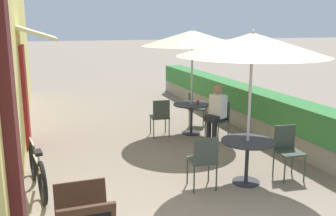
% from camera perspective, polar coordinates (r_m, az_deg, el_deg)
% --- Properties ---
extents(cafe_facade_wall, '(0.98, 10.89, 4.20)m').
position_cam_1_polar(cafe_facade_wall, '(8.74, -22.36, 8.85)').
color(cafe_facade_wall, '#E0CC6B').
rests_on(cafe_facade_wall, ground_plane).
extents(planter_hedge, '(0.60, 9.89, 1.01)m').
position_cam_1_polar(planter_hedge, '(10.17, 9.69, 1.17)').
color(planter_hedge, gray).
rests_on(planter_hedge, ground_plane).
extents(patio_table_near, '(0.85, 0.85, 0.71)m').
position_cam_1_polar(patio_table_near, '(6.15, 11.99, -6.43)').
color(patio_table_near, '#28282D').
rests_on(patio_table_near, ground_plane).
extents(patio_umbrella_near, '(2.31, 2.31, 2.44)m').
position_cam_1_polar(patio_umbrella_near, '(5.83, 12.75, 9.41)').
color(patio_umbrella_near, '#B7B7BC').
rests_on(patio_umbrella_near, ground_plane).
extents(cafe_chair_near_left, '(0.43, 0.43, 0.87)m').
position_cam_1_polar(cafe_chair_near_left, '(6.57, 17.74, -5.72)').
color(cafe_chair_near_left, '#384238').
rests_on(cafe_chair_near_left, ground_plane).
extents(cafe_chair_near_right, '(0.43, 0.43, 0.87)m').
position_cam_1_polar(cafe_chair_near_right, '(5.81, 5.44, -7.57)').
color(cafe_chair_near_right, '#384238').
rests_on(cafe_chair_near_right, ground_plane).
extents(patio_table_mid, '(0.85, 0.85, 0.71)m').
position_cam_1_polar(patio_table_mid, '(8.75, 3.58, -0.50)').
color(patio_table_mid, '#28282D').
rests_on(patio_table_mid, ground_plane).
extents(patio_umbrella_mid, '(2.31, 2.31, 2.44)m').
position_cam_1_polar(patio_umbrella_mid, '(8.53, 3.74, 10.58)').
color(patio_umbrella_mid, '#B7B7BC').
rests_on(patio_umbrella_mid, ground_plane).
extents(cafe_chair_mid_left, '(0.43, 0.43, 0.87)m').
position_cam_1_polar(cafe_chair_mid_left, '(8.49, -1.18, -1.04)').
color(cafe_chair_mid_left, '#384238').
rests_on(cafe_chair_mid_left, ground_plane).
extents(cafe_chair_mid_right, '(0.53, 0.53, 0.87)m').
position_cam_1_polar(cafe_chair_mid_right, '(8.34, 7.81, -1.41)').
color(cafe_chair_mid_right, '#384238').
rests_on(cafe_chair_mid_right, ground_plane).
extents(seated_patron_mid_right, '(0.50, 0.46, 1.25)m').
position_cam_1_polar(seated_patron_mid_right, '(8.21, 7.37, -0.39)').
color(seated_patron_mid_right, '#23232D').
rests_on(seated_patron_mid_right, ground_plane).
extents(cafe_chair_mid_back, '(0.56, 0.56, 0.87)m').
position_cam_1_polar(cafe_chair_mid_back, '(9.50, 4.12, 0.40)').
color(cafe_chair_mid_back, '#384238').
rests_on(cafe_chair_mid_back, ground_plane).
extents(coffee_cup_mid, '(0.07, 0.07, 0.09)m').
position_cam_1_polar(coffee_cup_mid, '(8.69, 4.56, 0.88)').
color(coffee_cup_mid, '#B73D3D').
rests_on(coffee_cup_mid, patio_table_mid).
extents(bicycle_leaning, '(0.28, 1.64, 0.73)m').
position_cam_1_polar(bicycle_leaning, '(6.13, -19.29, -8.93)').
color(bicycle_leaning, black).
rests_on(bicycle_leaning, ground_plane).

